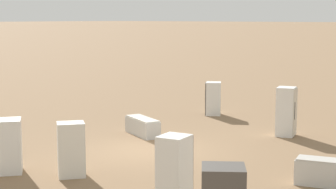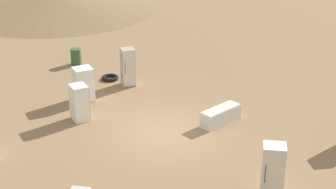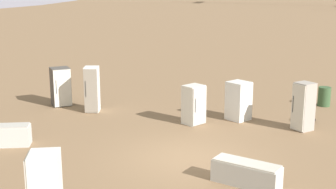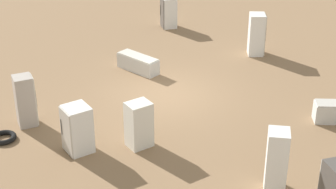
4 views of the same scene
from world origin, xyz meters
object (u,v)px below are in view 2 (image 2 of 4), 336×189
(discarded_fridge_2, at_px, (128,67))
(discarded_fridge_8, at_px, (220,116))
(discarded_fridge_4, at_px, (80,102))
(rusty_barrel, at_px, (76,56))
(discarded_fridge_5, at_px, (273,171))
(discarded_fridge_7, at_px, (83,84))
(scrap_tire, at_px, (110,78))

(discarded_fridge_2, distance_m, discarded_fridge_8, 5.58)
(discarded_fridge_4, relative_size, rusty_barrel, 1.79)
(rusty_barrel, bearing_deg, discarded_fridge_4, -54.58)
(discarded_fridge_2, distance_m, discarded_fridge_4, 4.00)
(discarded_fridge_2, xyz_separation_m, discarded_fridge_8, (5.23, -1.86, -0.56))
(discarded_fridge_5, distance_m, discarded_fridge_7, 10.07)
(discarded_fridge_2, relative_size, discarded_fridge_8, 0.92)
(discarded_fridge_7, relative_size, scrap_tire, 1.87)
(discarded_fridge_2, height_order, discarded_fridge_4, discarded_fridge_2)
(discarded_fridge_5, bearing_deg, rusty_barrel, -48.31)
(discarded_fridge_8, bearing_deg, discarded_fridge_7, -153.36)
(rusty_barrel, bearing_deg, discarded_fridge_2, -18.16)
(discarded_fridge_5, bearing_deg, discarded_fridge_2, -52.94)
(discarded_fridge_7, bearing_deg, rusty_barrel, 75.89)
(discarded_fridge_4, relative_size, discarded_fridge_5, 0.83)
(discarded_fridge_4, xyz_separation_m, discarded_fridge_8, (5.23, 2.13, -0.43))
(discarded_fridge_7, height_order, rusty_barrel, discarded_fridge_7)
(discarded_fridge_7, distance_m, scrap_tire, 2.65)
(discarded_fridge_2, height_order, discarded_fridge_8, discarded_fridge_2)
(discarded_fridge_4, bearing_deg, discarded_fridge_5, 23.70)
(discarded_fridge_2, height_order, rusty_barrel, discarded_fridge_2)
(discarded_fridge_4, bearing_deg, discarded_fridge_2, 126.91)
(discarded_fridge_8, bearing_deg, discarded_fridge_2, -177.53)
(discarded_fridge_5, bearing_deg, discarded_fridge_8, -69.46)
(discarded_fridge_8, xyz_separation_m, rusty_barrel, (-8.94, 3.08, 0.10))
(discarded_fridge_2, bearing_deg, discarded_fridge_4, 46.85)
(discarded_fridge_7, bearing_deg, discarded_fridge_8, -47.71)
(rusty_barrel, bearing_deg, discarded_fridge_7, -51.81)
(discarded_fridge_7, distance_m, rusty_barrel, 4.55)
(discarded_fridge_7, bearing_deg, discarded_fridge_2, 16.82)
(discarded_fridge_5, distance_m, scrap_tire, 11.46)
(discarded_fridge_7, relative_size, rusty_barrel, 1.81)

